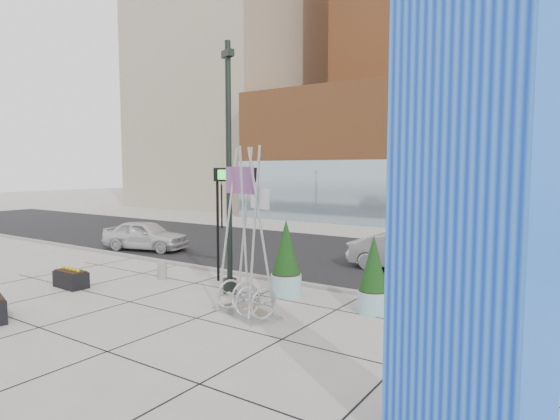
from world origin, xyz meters
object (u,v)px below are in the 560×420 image
Objects in this scene: lamp_post at (229,193)px; concrete_bollard at (162,270)px; car_silver_mid at (405,253)px; public_art_sculpture at (246,271)px; car_white_west at (146,236)px; overhead_street_sign at (232,184)px; blue_pylon at (468,205)px.

concrete_bollard is at bearing 177.45° from lamp_post.
car_silver_mid reaches higher than concrete_bollard.
lamp_post is 1.72× the size of public_art_sculpture.
concrete_bollard is 0.15× the size of car_silver_mid.
concrete_bollard is 0.15× the size of car_white_west.
concrete_bollard is 0.16× the size of overhead_street_sign.
public_art_sculpture is 4.55m from overhead_street_sign.
car_white_west is 0.98× the size of car_silver_mid.
public_art_sculpture is at bearing -16.82° from concrete_bollard.
blue_pylon is 0.93× the size of lamp_post.
car_white_west is (-5.77, 4.02, 0.43)m from concrete_bollard.
car_white_west reaches higher than concrete_bollard.
concrete_bollard is at bearing -139.53° from car_white_west.
lamp_post is at bearing -2.55° from concrete_bollard.
car_silver_mid is at bearing 42.19° from concrete_bollard.
blue_pylon is at bearing -132.60° from car_white_west.
overhead_street_sign is (-0.84, 1.18, 0.24)m from lamp_post.
public_art_sculpture is 7.08× the size of concrete_bollard.
blue_pylon is 14.21m from concrete_bollard.
public_art_sculpture reaches higher than car_silver_mid.
public_art_sculpture is at bearing -40.91° from overhead_street_sign.
lamp_post is 3.28m from public_art_sculpture.
concrete_bollard is at bearing 179.49° from blue_pylon.
public_art_sculpture is 1.14× the size of overhead_street_sign.
public_art_sculpture is at bearing -38.29° from lamp_post.
blue_pylon is 8.49m from public_art_sculpture.
overhead_street_sign reaches higher than car_silver_mid.
overhead_street_sign reaches higher than car_white_west.
car_white_west is 13.47m from car_silver_mid.
lamp_post reaches higher than overhead_street_sign.
lamp_post is 4.79m from concrete_bollard.
car_silver_mid is (7.42, 6.72, 0.43)m from concrete_bollard.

